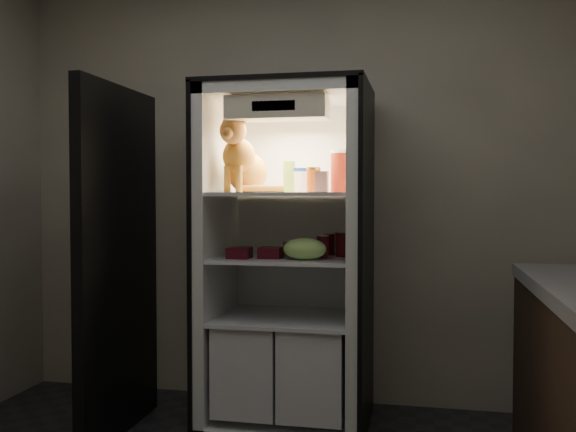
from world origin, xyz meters
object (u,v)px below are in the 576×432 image
at_px(parmesan_shaker, 289,177).
at_px(soda_can_b, 342,244).
at_px(berry_box_left, 239,253).
at_px(pepper_jar, 343,171).
at_px(berry_box_right, 271,253).
at_px(salsa_jar, 314,180).
at_px(mayo_tub, 298,180).
at_px(soda_can_a, 329,244).
at_px(refrigerator, 288,282).
at_px(grape_bag, 305,249).
at_px(cream_carton, 322,182).
at_px(tabby_cat, 243,163).
at_px(condiment_jar, 288,248).
at_px(soda_can_c, 323,247).

height_order(parmesan_shaker, soda_can_b, parmesan_shaker).
distance_m(soda_can_b, berry_box_left, 0.56).
height_order(pepper_jar, berry_box_left, pepper_jar).
bearing_deg(berry_box_right, salsa_jar, 23.47).
height_order(mayo_tub, soda_can_a, mayo_tub).
relative_size(soda_can_a, berry_box_right, 1.03).
relative_size(mayo_tub, berry_box_left, 1.16).
height_order(refrigerator, soda_can_b, refrigerator).
distance_m(pepper_jar, berry_box_left, 0.71).
relative_size(pepper_jar, berry_box_left, 1.95).
xyz_separation_m(grape_bag, berry_box_left, (-0.35, -0.00, -0.03)).
height_order(salsa_jar, cream_carton, salsa_jar).
relative_size(refrigerator, soda_can_b, 13.95).
xyz_separation_m(tabby_cat, condiment_jar, (0.24, 0.07, -0.47)).
bearing_deg(berry_box_right, soda_can_a, 42.14).
height_order(salsa_jar, pepper_jar, pepper_jar).
bearing_deg(cream_carton, grape_bag, 173.96).
distance_m(salsa_jar, berry_box_left, 0.56).
distance_m(salsa_jar, soda_can_c, 0.36).
bearing_deg(salsa_jar, soda_can_a, 68.56).
height_order(pepper_jar, condiment_jar, pepper_jar).
relative_size(berry_box_left, berry_box_right, 1.00).
bearing_deg(condiment_jar, soda_can_a, 29.78).
distance_m(tabby_cat, berry_box_right, 0.51).
height_order(berry_box_left, berry_box_right, same).
bearing_deg(cream_carton, pepper_jar, 71.48).
bearing_deg(soda_can_b, mayo_tub, 165.53).
relative_size(soda_can_c, condiment_jar, 1.39).
height_order(soda_can_a, berry_box_right, soda_can_a).
relative_size(salsa_jar, grape_bag, 0.59).
height_order(refrigerator, salsa_jar, refrigerator).
bearing_deg(soda_can_b, pepper_jar, 82.68).
bearing_deg(refrigerator, grape_bag, -59.33).
distance_m(tabby_cat, berry_box_left, 0.49).
xyz_separation_m(soda_can_b, soda_can_c, (-0.09, -0.09, -0.01)).
xyz_separation_m(pepper_jar, grape_bag, (-0.17, -0.23, -0.41)).
bearing_deg(tabby_cat, berry_box_right, -11.45).
distance_m(soda_can_a, soda_can_c, 0.17).
distance_m(salsa_jar, cream_carton, 0.16).
xyz_separation_m(parmesan_shaker, berry_box_right, (-0.06, -0.20, -0.41)).
bearing_deg(condiment_jar, berry_box_right, -117.81).
relative_size(mayo_tub, soda_can_c, 1.13).
bearing_deg(parmesan_shaker, grape_bag, -61.42).
xyz_separation_m(refrigerator, soda_can_c, (0.21, -0.10, 0.21)).
distance_m(cream_carton, grape_bag, 0.36).
bearing_deg(mayo_tub, pepper_jar, -10.79).
bearing_deg(tabby_cat, cream_carton, -4.98).
xyz_separation_m(mayo_tub, grape_bag, (0.09, -0.27, -0.36)).
distance_m(salsa_jar, grape_bag, 0.39).
bearing_deg(salsa_jar, tabby_cat, -175.68).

